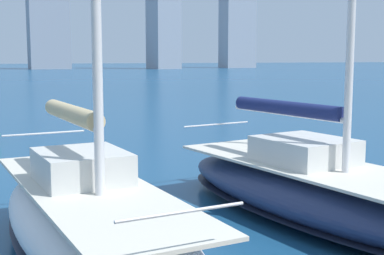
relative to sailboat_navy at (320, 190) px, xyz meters
The scene contains 2 objects.
sailboat_navy is the anchor object (origin of this frame).
sailboat_tan 5.10m from the sailboat_navy, ahead, with size 3.18×7.96×11.28m.
Camera 1 is at (3.83, 2.85, 3.52)m, focal length 50.00 mm.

